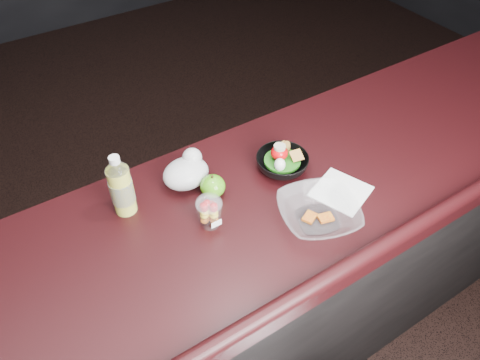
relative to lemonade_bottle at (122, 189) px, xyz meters
name	(u,v)px	position (x,y,z in m)	size (l,w,h in m)	color
counter	(232,301)	(0.26, -0.19, -0.60)	(4.06, 0.71, 1.02)	black
lemonade_bottle	(122,189)	(0.00, 0.00, 0.00)	(0.07, 0.07, 0.22)	#D0D136
fruit_cup	(209,211)	(0.19, -0.19, -0.03)	(0.08, 0.08, 0.11)	white
green_apple	(213,186)	(0.26, -0.09, -0.05)	(0.08, 0.08, 0.08)	#38810E
plastic_bag	(187,171)	(0.22, 0.00, -0.04)	(0.15, 0.12, 0.11)	silver
snack_bowl	(282,162)	(0.51, -0.11, -0.06)	(0.21, 0.21, 0.10)	black
takeout_bowl	(318,213)	(0.47, -0.35, -0.06)	(0.30, 0.30, 0.06)	silver
paper_napkin	(341,191)	(0.61, -0.30, -0.09)	(0.16, 0.16, 0.00)	white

